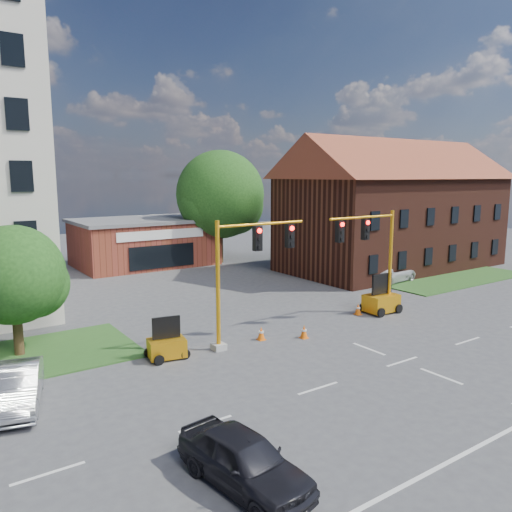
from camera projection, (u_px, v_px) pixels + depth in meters
name	position (u px, v px, depth m)	size (l,w,h in m)	color
ground	(402.00, 362.00, 22.32)	(120.00, 120.00, 0.00)	#444446
grass_verge_ne	(460.00, 280.00, 39.69)	(14.00, 4.00, 0.08)	#2D541F
lane_markings	(463.00, 384.00, 19.88)	(60.00, 36.00, 0.01)	silver
brick_shop	(144.00, 242.00, 46.37)	(12.40, 8.40, 4.30)	brown
townhouse_row	(394.00, 202.00, 44.45)	(21.00, 11.00, 11.50)	#461F15
tree_large	(224.00, 197.00, 47.23)	(8.69, 8.28, 10.61)	#3B2815
tree_nw_front	(19.00, 278.00, 22.65)	(4.73, 4.51, 6.08)	#3B2815
signal_mast_west	(247.00, 266.00, 24.14)	(5.30, 0.60, 6.20)	#969691
signal_mast_east	(372.00, 251.00, 29.01)	(5.30, 0.60, 6.20)	#969691
trailer_west	(167.00, 346.00, 22.64)	(1.82, 1.39, 1.87)	orange
trailer_east	(381.00, 301.00, 30.21)	(2.05, 1.39, 2.29)	orange
cone_a	(304.00, 332.00, 25.49)	(0.40, 0.40, 0.70)	orange
cone_b	(261.00, 333.00, 25.23)	(0.40, 0.40, 0.70)	orange
cone_c	(358.00, 309.00, 29.81)	(0.40, 0.40, 0.70)	orange
cone_d	(371.00, 303.00, 31.31)	(0.40, 0.40, 0.70)	orange
pickup_white	(390.00, 273.00, 38.94)	(2.25, 4.88, 1.36)	silver
sedan_dark	(244.00, 460.00, 13.30)	(1.75, 4.34, 1.48)	black
sedan_silver_front	(16.00, 387.00, 17.88)	(1.56, 4.48, 1.47)	#94979B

